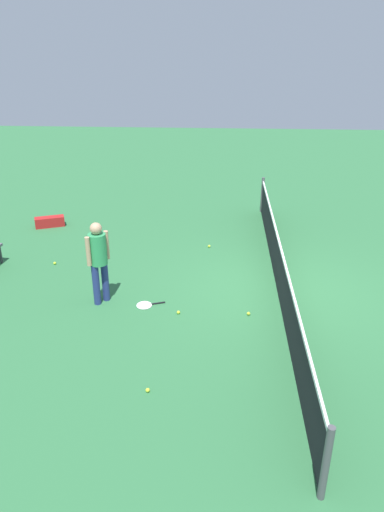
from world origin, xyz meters
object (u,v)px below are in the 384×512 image
(player_near_side, at_px, (98,256))
(tennis_racket_near_player, at_px, (146,305))
(tennis_ball_midcourt, at_px, (248,314))
(tennis_ball_baseline, at_px, (95,239))
(equipment_bag, at_px, (48,222))
(tennis_ball_near_player, at_px, (55,263))
(tennis_ball_by_net, at_px, (148,390))
(tennis_ball_stray_left, at_px, (178,312))
(tennis_ball_stray_right, at_px, (209,246))

(player_near_side, relative_size, tennis_racket_near_player, 2.80)
(tennis_racket_near_player, height_order, tennis_ball_midcourt, tennis_ball_midcourt)
(tennis_ball_baseline, height_order, equipment_bag, equipment_bag)
(tennis_ball_baseline, bearing_deg, tennis_ball_midcourt, 48.29)
(tennis_ball_near_player, distance_m, tennis_ball_midcourt, 4.87)
(tennis_ball_baseline, relative_size, equipment_bag, 0.08)
(player_near_side, height_order, tennis_racket_near_player, player_near_side)
(tennis_ball_by_net, xyz_separation_m, tennis_ball_stray_left, (-2.24, 0.26, 0.00))
(tennis_ball_midcourt, xyz_separation_m, tennis_ball_stray_left, (0.04, -1.35, 0.00))
(tennis_ball_stray_right, relative_size, equipment_bag, 0.08)
(tennis_ball_stray_left, distance_m, equipment_bag, 6.03)
(player_near_side, relative_size, tennis_ball_stray_left, 25.76)
(tennis_racket_near_player, bearing_deg, tennis_ball_by_net, 9.54)
(tennis_racket_near_player, relative_size, tennis_ball_stray_left, 9.18)
(tennis_ball_by_net, bearing_deg, tennis_ball_stray_right, 172.24)
(tennis_ball_baseline, xyz_separation_m, equipment_bag, (-0.93, -1.57, 0.11))
(tennis_ball_by_net, bearing_deg, tennis_ball_near_player, -146.15)
(tennis_ball_baseline, bearing_deg, tennis_racket_near_player, 29.72)
(player_near_side, xyz_separation_m, tennis_ball_baseline, (-3.13, -0.95, -0.98))
(tennis_ball_stray_right, bearing_deg, equipment_bag, -104.47)
(tennis_racket_near_player, bearing_deg, tennis_ball_stray_right, 158.56)
(tennis_racket_near_player, xyz_separation_m, equipment_bag, (-4.16, -3.41, 0.13))
(player_near_side, relative_size, tennis_ball_by_net, 25.76)
(tennis_ball_baseline, height_order, tennis_ball_stray_left, same)
(player_near_side, xyz_separation_m, tennis_ball_near_player, (-1.64, -1.53, -0.98))
(tennis_racket_near_player, bearing_deg, player_near_side, -96.53)
(tennis_ball_baseline, xyz_separation_m, tennis_ball_stray_right, (0.25, 3.01, 0.00))
(tennis_racket_near_player, height_order, tennis_ball_stray_right, tennis_ball_stray_right)
(tennis_ball_midcourt, bearing_deg, tennis_racket_near_player, -96.28)
(tennis_racket_near_player, xyz_separation_m, tennis_ball_stray_right, (-2.98, 1.17, 0.02))
(tennis_ball_baseline, bearing_deg, equipment_bag, -120.79)
(tennis_ball_by_net, xyz_separation_m, equipment_bag, (-6.67, -3.83, 0.11))
(equipment_bag, bearing_deg, tennis_ball_stray_right, 75.53)
(tennis_racket_near_player, xyz_separation_m, tennis_ball_midcourt, (0.22, 2.03, 0.02))
(tennis_ball_stray_left, bearing_deg, tennis_ball_stray_right, 171.44)
(player_near_side, bearing_deg, tennis_ball_midcourt, 83.64)
(tennis_racket_near_player, distance_m, equipment_bag, 5.38)
(tennis_ball_baseline, xyz_separation_m, tennis_ball_stray_left, (3.49, 2.52, 0.00))
(tennis_ball_stray_left, bearing_deg, player_near_side, -103.15)
(tennis_ball_by_net, height_order, tennis_ball_stray_left, same)
(tennis_ball_midcourt, bearing_deg, equipment_bag, -128.88)
(tennis_ball_near_player, relative_size, tennis_ball_baseline, 1.00)
(player_near_side, bearing_deg, tennis_ball_by_net, 26.79)
(tennis_ball_midcourt, xyz_separation_m, tennis_ball_stray_right, (-3.20, -0.86, 0.00))
(tennis_ball_midcourt, distance_m, equipment_bag, 6.99)
(tennis_ball_midcourt, height_order, tennis_ball_stray_left, same)
(tennis_ball_by_net, relative_size, tennis_ball_midcourt, 1.00)
(tennis_racket_near_player, relative_size, tennis_ball_midcourt, 9.18)
(tennis_ball_stray_right, height_order, equipment_bag, equipment_bag)
(tennis_ball_by_net, height_order, equipment_bag, equipment_bag)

